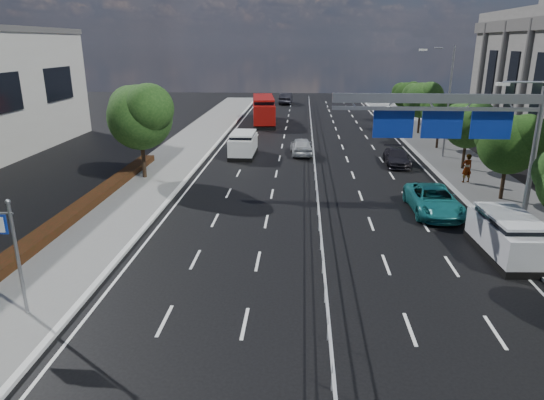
{
  "coord_description": "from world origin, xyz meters",
  "views": [
    {
      "loc": [
        -0.96,
        -14.42,
        9.19
      ],
      "look_at": [
        -2.26,
        6.4,
        2.4
      ],
      "focal_mm": 32.0,
      "sensor_mm": 36.0,
      "label": 1
    }
  ],
  "objects_px": {
    "overhead_gantry": "(459,119)",
    "near_car_silver": "(301,146)",
    "parked_car_dark": "(397,157)",
    "red_bus": "(263,109)",
    "toilet_sign": "(1,238)",
    "silver_minivan": "(507,236)",
    "white_minivan": "(243,144)",
    "pedestrian_a": "(467,168)",
    "parked_car_teal": "(433,200)",
    "near_car_dark": "(286,98)"
  },
  "relations": [
    {
      "from": "overhead_gantry",
      "to": "red_bus",
      "type": "xyz_separation_m",
      "value": [
        -12.36,
        33.54,
        -3.99
      ]
    },
    {
      "from": "red_bus",
      "to": "parked_car_teal",
      "type": "xyz_separation_m",
      "value": [
        12.12,
        -31.59,
        -0.87
      ]
    },
    {
      "from": "white_minivan",
      "to": "parked_car_teal",
      "type": "xyz_separation_m",
      "value": [
        12.42,
        -13.7,
        -0.25
      ]
    },
    {
      "from": "overhead_gantry",
      "to": "parked_car_dark",
      "type": "bearing_deg",
      "value": 91.04
    },
    {
      "from": "near_car_silver",
      "to": "silver_minivan",
      "type": "relative_size",
      "value": 0.89
    },
    {
      "from": "red_bus",
      "to": "near_car_dark",
      "type": "distance_m",
      "value": 19.36
    },
    {
      "from": "near_car_dark",
      "to": "white_minivan",
      "type": "bearing_deg",
      "value": 89.37
    },
    {
      "from": "red_bus",
      "to": "silver_minivan",
      "type": "xyz_separation_m",
      "value": [
        13.92,
        -37.3,
        -0.65
      ]
    },
    {
      "from": "near_car_silver",
      "to": "parked_car_teal",
      "type": "relative_size",
      "value": 0.8
    },
    {
      "from": "parked_car_teal",
      "to": "parked_car_dark",
      "type": "xyz_separation_m",
      "value": [
        0.0,
        11.28,
        -0.11
      ]
    },
    {
      "from": "white_minivan",
      "to": "near_car_silver",
      "type": "bearing_deg",
      "value": 10.89
    },
    {
      "from": "overhead_gantry",
      "to": "silver_minivan",
      "type": "height_order",
      "value": "overhead_gantry"
    },
    {
      "from": "near_car_silver",
      "to": "pedestrian_a",
      "type": "bearing_deg",
      "value": 137.87
    },
    {
      "from": "white_minivan",
      "to": "silver_minivan",
      "type": "xyz_separation_m",
      "value": [
        14.22,
        -19.41,
        -0.03
      ]
    },
    {
      "from": "white_minivan",
      "to": "near_car_dark",
      "type": "bearing_deg",
      "value": 86.99
    },
    {
      "from": "red_bus",
      "to": "parked_car_dark",
      "type": "bearing_deg",
      "value": -65.17
    },
    {
      "from": "overhead_gantry",
      "to": "parked_car_dark",
      "type": "relative_size",
      "value": 2.34
    },
    {
      "from": "toilet_sign",
      "to": "red_bus",
      "type": "height_order",
      "value": "toilet_sign"
    },
    {
      "from": "white_minivan",
      "to": "parked_car_teal",
      "type": "distance_m",
      "value": 18.49
    },
    {
      "from": "red_bus",
      "to": "near_car_silver",
      "type": "bearing_deg",
      "value": -80.78
    },
    {
      "from": "white_minivan",
      "to": "near_car_dark",
      "type": "distance_m",
      "value": 37.2
    },
    {
      "from": "toilet_sign",
      "to": "silver_minivan",
      "type": "xyz_separation_m",
      "value": [
        19.25,
        6.29,
        -1.98
      ]
    },
    {
      "from": "parked_car_teal",
      "to": "silver_minivan",
      "type": "bearing_deg",
      "value": -72.91
    },
    {
      "from": "white_minivan",
      "to": "pedestrian_a",
      "type": "relative_size",
      "value": 2.39
    },
    {
      "from": "white_minivan",
      "to": "overhead_gantry",
      "type": "bearing_deg",
      "value": -50.48
    },
    {
      "from": "near_car_silver",
      "to": "parked_car_teal",
      "type": "xyz_separation_m",
      "value": [
        7.5,
        -14.6,
        0.01
      ]
    },
    {
      "from": "toilet_sign",
      "to": "red_bus",
      "type": "xyz_separation_m",
      "value": [
        5.33,
        43.59,
        -1.33
      ]
    },
    {
      "from": "parked_car_teal",
      "to": "pedestrian_a",
      "type": "height_order",
      "value": "pedestrian_a"
    },
    {
      "from": "parked_car_dark",
      "to": "overhead_gantry",
      "type": "bearing_deg",
      "value": -87.84
    },
    {
      "from": "red_bus",
      "to": "near_car_dark",
      "type": "relative_size",
      "value": 2.03
    },
    {
      "from": "toilet_sign",
      "to": "silver_minivan",
      "type": "distance_m",
      "value": 20.35
    },
    {
      "from": "toilet_sign",
      "to": "parked_car_dark",
      "type": "relative_size",
      "value": 0.99
    },
    {
      "from": "silver_minivan",
      "to": "parked_car_dark",
      "type": "height_order",
      "value": "silver_minivan"
    },
    {
      "from": "near_car_dark",
      "to": "silver_minivan",
      "type": "height_order",
      "value": "silver_minivan"
    },
    {
      "from": "overhead_gantry",
      "to": "silver_minivan",
      "type": "relative_size",
      "value": 2.12
    },
    {
      "from": "overhead_gantry",
      "to": "near_car_dark",
      "type": "distance_m",
      "value": 53.99
    },
    {
      "from": "near_car_dark",
      "to": "toilet_sign",
      "type": "bearing_deg",
      "value": 86.27
    },
    {
      "from": "overhead_gantry",
      "to": "red_bus",
      "type": "bearing_deg",
      "value": 110.24
    },
    {
      "from": "overhead_gantry",
      "to": "white_minivan",
      "type": "distance_m",
      "value": 20.65
    },
    {
      "from": "red_bus",
      "to": "parked_car_dark",
      "type": "relative_size",
      "value": 2.42
    },
    {
      "from": "overhead_gantry",
      "to": "near_car_silver",
      "type": "height_order",
      "value": "overhead_gantry"
    },
    {
      "from": "white_minivan",
      "to": "pedestrian_a",
      "type": "bearing_deg",
      "value": -24.78
    },
    {
      "from": "toilet_sign",
      "to": "near_car_silver",
      "type": "xyz_separation_m",
      "value": [
        9.95,
        26.6,
        -2.21
      ]
    },
    {
      "from": "near_car_dark",
      "to": "pedestrian_a",
      "type": "distance_m",
      "value": 46.84
    },
    {
      "from": "near_car_dark",
      "to": "red_bus",
      "type": "bearing_deg",
      "value": 86.94
    },
    {
      "from": "overhead_gantry",
      "to": "white_minivan",
      "type": "xyz_separation_m",
      "value": [
        -12.66,
        15.65,
        -4.61
      ]
    },
    {
      "from": "toilet_sign",
      "to": "near_car_dark",
      "type": "distance_m",
      "value": 63.29
    },
    {
      "from": "near_car_silver",
      "to": "silver_minivan",
      "type": "distance_m",
      "value": 22.34
    },
    {
      "from": "near_car_silver",
      "to": "near_car_dark",
      "type": "relative_size",
      "value": 0.83
    },
    {
      "from": "pedestrian_a",
      "to": "near_car_silver",
      "type": "bearing_deg",
      "value": -52.66
    }
  ]
}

